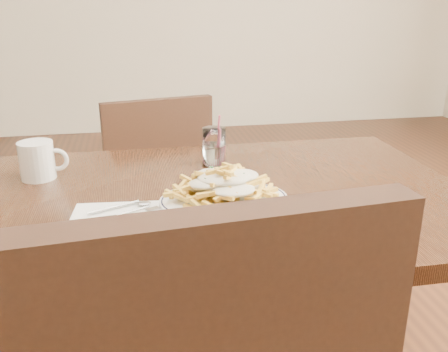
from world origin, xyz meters
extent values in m
cube|color=black|center=(0.00, 0.00, 0.73)|extent=(1.20, 0.80, 0.04)
cylinder|color=black|center=(-0.55, 0.35, 0.35)|extent=(0.05, 0.05, 0.71)
cylinder|color=black|center=(0.55, 0.35, 0.35)|extent=(0.05, 0.05, 0.71)
cube|color=black|center=(-0.14, 0.81, 0.40)|extent=(0.47, 0.47, 0.04)
cube|color=black|center=(-0.10, 0.64, 0.64)|extent=(0.39, 0.12, 0.43)
cylinder|color=black|center=(-0.01, 1.01, 0.19)|extent=(0.03, 0.03, 0.39)
cylinder|color=black|center=(-0.34, 0.94, 0.19)|extent=(0.03, 0.03, 0.39)
cylinder|color=black|center=(0.06, 0.68, 0.19)|extent=(0.03, 0.03, 0.39)
cylinder|color=black|center=(-0.27, 0.61, 0.19)|extent=(0.03, 0.03, 0.39)
torus|color=black|center=(0.00, -0.07, 0.76)|extent=(0.32, 0.32, 0.01)
ellipsoid|color=white|center=(0.00, -0.07, 0.82)|extent=(0.19, 0.16, 0.03)
cube|color=white|center=(-0.23, -0.10, 0.75)|extent=(0.20, 0.14, 0.01)
cylinder|color=white|center=(0.03, 0.22, 0.80)|extent=(0.06, 0.06, 0.10)
cylinder|color=white|center=(0.03, 0.22, 0.78)|extent=(0.06, 0.06, 0.05)
cylinder|color=#EA597C|center=(0.04, 0.22, 0.82)|extent=(0.02, 0.03, 0.14)
cylinder|color=white|center=(-0.44, 0.19, 0.80)|extent=(0.09, 0.09, 0.10)
torus|color=white|center=(-0.39, 0.18, 0.80)|extent=(0.06, 0.02, 0.06)
camera|label=1|loc=(-0.19, -1.08, 1.20)|focal=40.00mm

